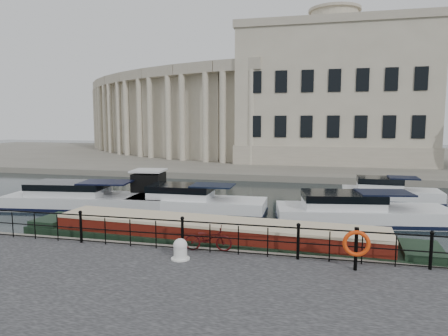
# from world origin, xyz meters

# --- Properties ---
(ground_plane) EXTENTS (160.00, 160.00, 0.00)m
(ground_plane) POSITION_xyz_m (0.00, 0.00, 0.00)
(ground_plane) COLOR black
(ground_plane) RESTS_ON ground
(far_bank) EXTENTS (120.00, 42.00, 0.55)m
(far_bank) POSITION_xyz_m (0.00, 39.00, 0.28)
(far_bank) COLOR #6B665B
(far_bank) RESTS_ON ground_plane
(railing) EXTENTS (24.14, 0.14, 1.22)m
(railing) POSITION_xyz_m (0.00, -2.25, 1.20)
(railing) COLOR black
(railing) RESTS_ON near_quay
(civic_building) EXTENTS (53.55, 31.84, 16.85)m
(civic_building) POSITION_xyz_m (-1.00, 34.71, 7.04)
(civic_building) COLOR #ADA38C
(civic_building) RESTS_ON far_bank
(bicycle) EXTENTS (1.74, 0.79, 0.89)m
(bicycle) POSITION_xyz_m (0.89, -2.10, 0.99)
(bicycle) COLOR #400B0C
(bicycle) RESTS_ON near_quay
(mooring_bollard) EXTENTS (0.62, 0.62, 0.70)m
(mooring_bollard) POSITION_xyz_m (0.23, -3.14, 0.88)
(mooring_bollard) COLOR silver
(mooring_bollard) RESTS_ON near_quay
(life_ring_post) EXTENTS (0.82, 0.21, 1.34)m
(life_ring_post) POSITION_xyz_m (5.76, -2.91, 1.39)
(life_ring_post) COLOR black
(life_ring_post) RESTS_ON near_quay
(narrowboat) EXTENTS (16.52, 3.20, 1.60)m
(narrowboat) POSITION_xyz_m (0.66, -0.40, 0.37)
(narrowboat) COLOR black
(narrowboat) RESTS_ON ground_plane
(harbour_hut) EXTENTS (2.84, 2.45, 2.16)m
(harbour_hut) POSITION_xyz_m (-5.57, 7.50, 0.95)
(harbour_hut) COLOR #6B665B
(harbour_hut) RESTS_ON ground_plane
(cabin_cruisers) EXTENTS (25.54, 9.43, 1.99)m
(cabin_cruisers) POSITION_xyz_m (-0.04, 6.50, 0.37)
(cabin_cruisers) COLOR silver
(cabin_cruisers) RESTS_ON ground_plane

